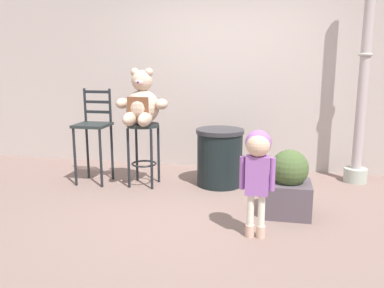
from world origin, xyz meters
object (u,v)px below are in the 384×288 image
Objects in this scene: bar_chair_empty at (94,130)px; planter_with_shrub at (289,185)px; trash_bin at (220,157)px; teddy_bear at (142,104)px; child_walking at (258,161)px; lamppost at (362,97)px; bar_stool_with_teddy at (143,142)px.

planter_with_shrub is at bearing -15.11° from bar_chair_empty.
trash_bin is 1.62m from bar_chair_empty.
teddy_bear is at bearing 160.54° from planter_with_shrub.
lamppost is (1.17, 1.93, 0.40)m from child_walking.
child_walking is 0.81× the size of bar_chair_empty.
trash_bin is at bearing 13.84° from teddy_bear.
bar_chair_empty is (-1.58, -0.20, 0.32)m from trash_bin.
teddy_bear is 0.74m from bar_chair_empty.
lamppost is at bearing 14.57° from bar_stool_with_teddy.
bar_stool_with_teddy is 1.92m from child_walking.
bar_stool_with_teddy is 2.76m from lamppost.
teddy_bear reaches higher than bar_chair_empty.
planter_with_shrub is (-0.88, -1.33, -0.79)m from lamppost.
bar_stool_with_teddy is 0.47m from teddy_bear.
bar_chair_empty is at bearing 109.90° from child_walking.
teddy_bear is at bearing -164.76° from lamppost.
bar_chair_empty is 2.51m from planter_with_shrub.
lamppost reaches higher than planter_with_shrub.
child_walking is 0.35× the size of lamppost.
planter_with_shrub is at bearing -20.42° from bar_stool_with_teddy.
child_walking is 1.43× the size of planter_with_shrub.
planter_with_shrub is (1.74, -0.61, -0.72)m from teddy_bear.
bar_stool_with_teddy is at bearing 90.00° from teddy_bear.
teddy_bear is 0.56× the size of bar_chair_empty.
child_walking is (1.45, -1.25, 0.14)m from bar_stool_with_teddy.
teddy_bear is 0.24× the size of lamppost.
child_walking is 2.45m from bar_chair_empty.
teddy_bear is at bearing 100.54° from child_walking.
trash_bin is at bearing 70.59° from child_walking.
teddy_bear is 1.16m from trash_bin.
lamppost is at bearing 15.24° from teddy_bear.
teddy_bear is 1.00× the size of planter_with_shrub.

